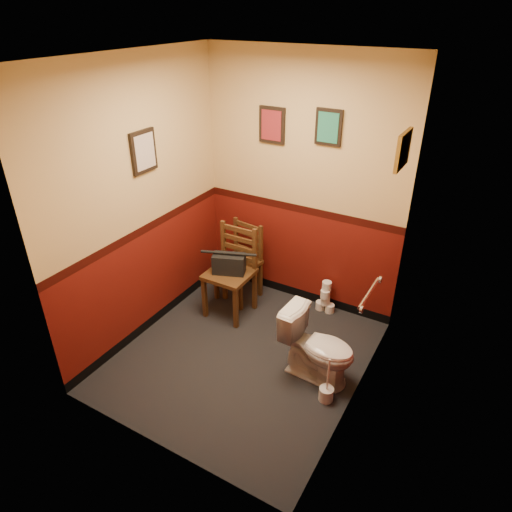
{
  "coord_description": "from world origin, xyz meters",
  "views": [
    {
      "loc": [
        1.81,
        -2.9,
        3.03
      ],
      "look_at": [
        0.0,
        0.25,
        1.0
      ],
      "focal_mm": 32.0,
      "sensor_mm": 36.0,
      "label": 1
    }
  ],
  "objects": [
    {
      "name": "floor",
      "position": [
        0.0,
        0.0,
        0.0
      ],
      "size": [
        2.2,
        2.4,
        0.0
      ],
      "primitive_type": "cube",
      "color": "black",
      "rests_on": "ground"
    },
    {
      "name": "ceiling",
      "position": [
        0.0,
        0.0,
        2.7
      ],
      "size": [
        2.2,
        2.4,
        0.0
      ],
      "primitive_type": "cube",
      "rotation": [
        3.14,
        0.0,
        0.0
      ],
      "color": "silver",
      "rests_on": "ground"
    },
    {
      "name": "wall_back",
      "position": [
        0.0,
        1.2,
        1.35
      ],
      "size": [
        2.2,
        0.0,
        2.7
      ],
      "primitive_type": "cube",
      "rotation": [
        1.57,
        0.0,
        0.0
      ],
      "color": "#59110B",
      "rests_on": "ground"
    },
    {
      "name": "wall_front",
      "position": [
        0.0,
        -1.2,
        1.35
      ],
      "size": [
        2.2,
        0.0,
        2.7
      ],
      "primitive_type": "cube",
      "rotation": [
        -1.57,
        0.0,
        0.0
      ],
      "color": "#59110B",
      "rests_on": "ground"
    },
    {
      "name": "wall_left",
      "position": [
        -1.1,
        0.0,
        1.35
      ],
      "size": [
        0.0,
        2.4,
        2.7
      ],
      "primitive_type": "cube",
      "rotation": [
        1.57,
        0.0,
        1.57
      ],
      "color": "#59110B",
      "rests_on": "ground"
    },
    {
      "name": "wall_right",
      "position": [
        1.1,
        0.0,
        1.35
      ],
      "size": [
        0.0,
        2.4,
        2.7
      ],
      "primitive_type": "cube",
      "rotation": [
        1.57,
        0.0,
        -1.57
      ],
      "color": "#59110B",
      "rests_on": "ground"
    },
    {
      "name": "grab_bar",
      "position": [
        1.07,
        0.25,
        0.95
      ],
      "size": [
        0.05,
        0.56,
        0.06
      ],
      "color": "silver",
      "rests_on": "wall_right"
    },
    {
      "name": "framed_print_back_a",
      "position": [
        -0.35,
        1.18,
        1.95
      ],
      "size": [
        0.28,
        0.04,
        0.36
      ],
      "color": "black",
      "rests_on": "wall_back"
    },
    {
      "name": "framed_print_back_b",
      "position": [
        0.25,
        1.18,
        2.0
      ],
      "size": [
        0.26,
        0.04,
        0.34
      ],
      "color": "black",
      "rests_on": "wall_back"
    },
    {
      "name": "framed_print_left",
      "position": [
        -1.08,
        0.1,
        1.85
      ],
      "size": [
        0.04,
        0.3,
        0.38
      ],
      "color": "black",
      "rests_on": "wall_left"
    },
    {
      "name": "framed_print_right",
      "position": [
        1.08,
        0.6,
        2.05
      ],
      "size": [
        0.04,
        0.34,
        0.28
      ],
      "color": "olive",
      "rests_on": "wall_right"
    },
    {
      "name": "toilet",
      "position": [
        0.72,
        0.11,
        0.33
      ],
      "size": [
        0.7,
        0.42,
        0.67
      ],
      "primitive_type": "imported",
      "rotation": [
        0.0,
        0.0,
        1.51
      ],
      "color": "white",
      "rests_on": "floor"
    },
    {
      "name": "toilet_brush",
      "position": [
        0.91,
        -0.12,
        0.07
      ],
      "size": [
        0.13,
        0.13,
        0.46
      ],
      "color": "silver",
      "rests_on": "floor"
    },
    {
      "name": "chair_left",
      "position": [
        -0.57,
        0.89,
        0.45
      ],
      "size": [
        0.48,
        0.48,
        0.9
      ],
      "rotation": [
        0.0,
        0.0,
        -0.14
      ],
      "color": "#4C2E16",
      "rests_on": "floor"
    },
    {
      "name": "chair_right",
      "position": [
        -0.5,
        0.59,
        0.5
      ],
      "size": [
        0.46,
        0.46,
        0.99
      ],
      "rotation": [
        0.0,
        0.0,
        0.0
      ],
      "color": "#4C2E16",
      "rests_on": "floor"
    },
    {
      "name": "handbag",
      "position": [
        -0.5,
        0.55,
        0.62
      ],
      "size": [
        0.37,
        0.28,
        0.25
      ],
      "rotation": [
        0.0,
        0.0,
        0.37
      ],
      "color": "black",
      "rests_on": "chair_right"
    },
    {
      "name": "tp_stack",
      "position": [
        0.4,
        1.09,
        0.16
      ],
      "size": [
        0.22,
        0.13,
        0.37
      ],
      "color": "silver",
      "rests_on": "floor"
    }
  ]
}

